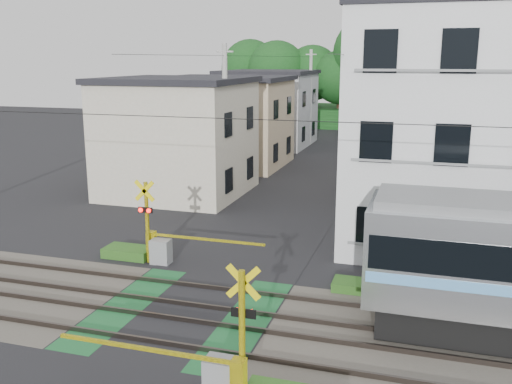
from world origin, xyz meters
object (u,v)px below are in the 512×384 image
(crossing_signal_near, at_px, (223,369))
(crossing_signal_far, at_px, (159,244))
(apartment_block, at_px, (483,128))
(pedestrian, at_px, (356,144))

(crossing_signal_near, bearing_deg, crossing_signal_far, 125.29)
(crossing_signal_far, bearing_deg, crossing_signal_near, -54.71)
(crossing_signal_near, height_order, crossing_signal_far, same)
(crossing_signal_far, distance_m, apartment_block, 13.14)
(apartment_block, height_order, pedestrian, apartment_block)
(crossing_signal_near, distance_m, pedestrian, 34.27)
(crossing_signal_far, bearing_deg, pedestrian, 82.33)
(crossing_signal_near, bearing_deg, pedestrian, 92.58)
(crossing_signal_near, distance_m, apartment_block, 14.95)
(crossing_signal_near, bearing_deg, apartment_block, 65.78)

